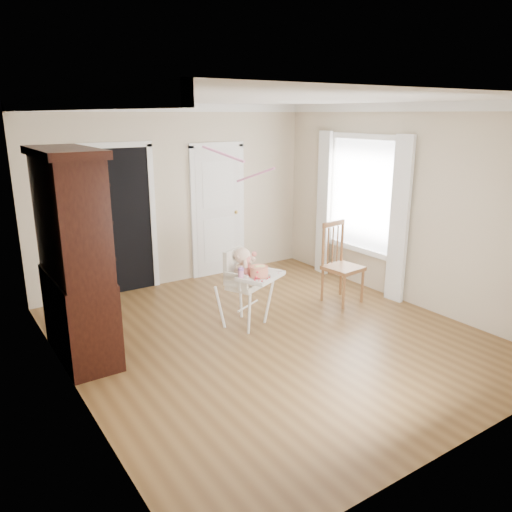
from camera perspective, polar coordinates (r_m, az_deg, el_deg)
floor at (r=6.03m, az=1.72°, el=-9.12°), size 5.00×5.00×0.00m
ceiling at (r=5.46m, az=1.97°, el=17.47°), size 5.00×5.00×0.00m
wall_back at (r=7.73m, az=-9.05°, el=6.80°), size 4.50×0.00×4.50m
wall_left at (r=4.70m, az=-21.13°, el=-0.02°), size 0.00×5.00×5.00m
wall_right at (r=7.12m, az=16.83°, el=5.53°), size 0.00×5.00×5.00m
crown_molding at (r=5.46m, az=1.96°, el=16.84°), size 4.50×5.00×0.12m
doorway at (r=7.43m, az=-15.23°, el=4.18°), size 1.06×0.05×2.22m
closet_door at (r=8.08m, az=-4.36°, el=5.00°), size 0.96×0.09×2.13m
window_right at (r=7.60m, az=11.81°, el=6.02°), size 0.13×1.84×2.30m
high_chair at (r=6.10m, az=-1.28°, el=-2.64°), size 0.80×0.87×0.99m
baby at (r=6.07m, az=-1.48°, el=-1.21°), size 0.34×0.26×0.46m
cake at (r=5.93m, az=0.37°, el=-1.77°), size 0.28×0.28×0.13m
sippy_cup at (r=5.85m, az=-1.74°, el=-1.94°), size 0.07×0.07×0.17m
china_cabinet at (r=5.52m, az=-20.04°, el=-0.11°), size 0.59×1.32×2.24m
dining_chair at (r=7.04m, az=9.71°, el=-1.06°), size 0.50×0.50×1.12m
streamer at (r=5.02m, az=-3.77°, el=11.55°), size 0.24×0.45×0.15m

